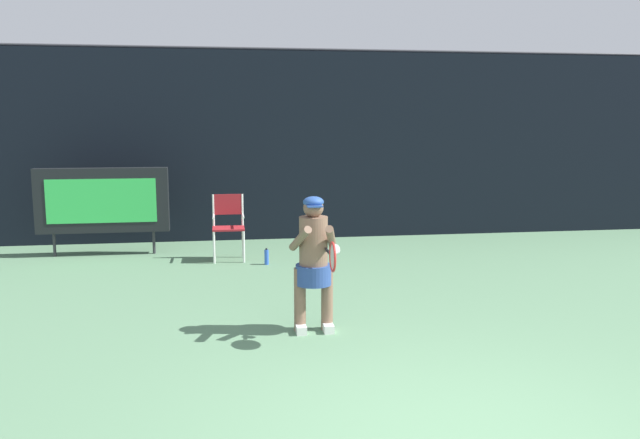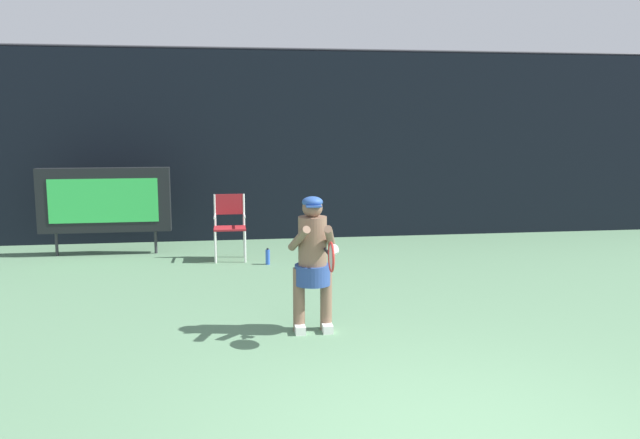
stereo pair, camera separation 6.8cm
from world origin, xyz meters
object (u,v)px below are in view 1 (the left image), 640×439
(scoreboard, at_px, (103,200))
(tennis_player, at_px, (314,258))
(umpire_chair, at_px, (228,223))
(tennis_racket, at_px, (332,256))
(water_bottle, at_px, (267,257))

(scoreboard, height_order, tennis_player, scoreboard)
(umpire_chair, bearing_deg, scoreboard, 161.90)
(umpire_chair, relative_size, tennis_racket, 1.79)
(scoreboard, bearing_deg, tennis_racket, -58.49)
(water_bottle, xyz_separation_m, tennis_player, (0.28, -3.40, 0.69))
(scoreboard, relative_size, water_bottle, 8.30)
(scoreboard, bearing_deg, tennis_player, -56.90)
(water_bottle, bearing_deg, tennis_player, -85.29)
(scoreboard, xyz_separation_m, umpire_chair, (2.11, -0.69, -0.33))
(tennis_racket, bearing_deg, tennis_player, 104.32)
(tennis_racket, bearing_deg, water_bottle, 96.30)
(scoreboard, relative_size, tennis_player, 1.48)
(umpire_chair, bearing_deg, water_bottle, -39.04)
(scoreboard, xyz_separation_m, tennis_player, (2.98, -4.57, -0.13))
(scoreboard, xyz_separation_m, water_bottle, (2.70, -1.17, -0.82))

